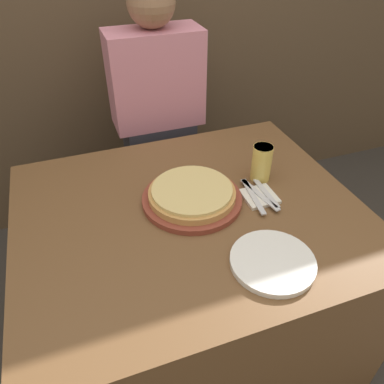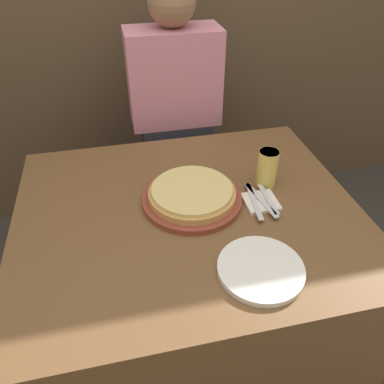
{
  "view_description": "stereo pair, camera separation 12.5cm",
  "coord_description": "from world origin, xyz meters",
  "px_view_note": "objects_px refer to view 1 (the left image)",
  "views": [
    {
      "loc": [
        -0.31,
        -0.89,
        1.54
      ],
      "look_at": [
        0.02,
        0.04,
        0.77
      ],
      "focal_mm": 35.0,
      "sensor_mm": 36.0,
      "label": 1
    },
    {
      "loc": [
        -0.19,
        -0.93,
        1.54
      ],
      "look_at": [
        0.02,
        0.04,
        0.77
      ],
      "focal_mm": 35.0,
      "sensor_mm": 36.0,
      "label": 2
    }
  ],
  "objects_px": {
    "beer_glass": "(262,162)",
    "spoon": "(266,193)",
    "dinner_knife": "(260,194)",
    "fork": "(253,196)",
    "pizza_on_board": "(192,195)",
    "dinner_plate": "(273,262)",
    "diner_person": "(159,133)"
  },
  "relations": [
    {
      "from": "beer_glass",
      "to": "spoon",
      "type": "distance_m",
      "value": 0.12
    },
    {
      "from": "dinner_knife",
      "to": "spoon",
      "type": "xyz_separation_m",
      "value": [
        0.03,
        0.0,
        0.0
      ]
    },
    {
      "from": "beer_glass",
      "to": "dinner_knife",
      "type": "distance_m",
      "value": 0.13
    },
    {
      "from": "fork",
      "to": "dinner_knife",
      "type": "xyz_separation_m",
      "value": [
        0.02,
        0.0,
        0.0
      ]
    },
    {
      "from": "pizza_on_board",
      "to": "dinner_knife",
      "type": "xyz_separation_m",
      "value": [
        0.23,
        -0.06,
        -0.01
      ]
    },
    {
      "from": "dinner_plate",
      "to": "beer_glass",
      "type": "bearing_deg",
      "value": 66.97
    },
    {
      "from": "beer_glass",
      "to": "diner_person",
      "type": "relative_size",
      "value": 0.1
    },
    {
      "from": "dinner_plate",
      "to": "spoon",
      "type": "relative_size",
      "value": 1.44
    },
    {
      "from": "beer_glass",
      "to": "fork",
      "type": "height_order",
      "value": "beer_glass"
    },
    {
      "from": "dinner_knife",
      "to": "spoon",
      "type": "height_order",
      "value": "same"
    },
    {
      "from": "dinner_plate",
      "to": "dinner_knife",
      "type": "xyz_separation_m",
      "value": [
        0.11,
        0.28,
        0.01
      ]
    },
    {
      "from": "pizza_on_board",
      "to": "spoon",
      "type": "xyz_separation_m",
      "value": [
        0.25,
        -0.06,
        -0.01
      ]
    },
    {
      "from": "fork",
      "to": "spoon",
      "type": "xyz_separation_m",
      "value": [
        0.05,
        0.0,
        0.0
      ]
    },
    {
      "from": "beer_glass",
      "to": "spoon",
      "type": "xyz_separation_m",
      "value": [
        -0.03,
        -0.1,
        -0.06
      ]
    },
    {
      "from": "dinner_plate",
      "to": "diner_person",
      "type": "height_order",
      "value": "diner_person"
    },
    {
      "from": "pizza_on_board",
      "to": "dinner_knife",
      "type": "distance_m",
      "value": 0.23
    },
    {
      "from": "pizza_on_board",
      "to": "fork",
      "type": "distance_m",
      "value": 0.21
    },
    {
      "from": "dinner_plate",
      "to": "dinner_knife",
      "type": "height_order",
      "value": "dinner_plate"
    },
    {
      "from": "dinner_knife",
      "to": "spoon",
      "type": "relative_size",
      "value": 1.17
    },
    {
      "from": "beer_glass",
      "to": "dinner_plate",
      "type": "height_order",
      "value": "beer_glass"
    },
    {
      "from": "dinner_plate",
      "to": "spoon",
      "type": "height_order",
      "value": "dinner_plate"
    },
    {
      "from": "pizza_on_board",
      "to": "dinner_plate",
      "type": "distance_m",
      "value": 0.36
    },
    {
      "from": "beer_glass",
      "to": "diner_person",
      "type": "bearing_deg",
      "value": 110.02
    },
    {
      "from": "pizza_on_board",
      "to": "fork",
      "type": "relative_size",
      "value": 1.72
    },
    {
      "from": "pizza_on_board",
      "to": "dinner_knife",
      "type": "bearing_deg",
      "value": -15.11
    },
    {
      "from": "dinner_knife",
      "to": "dinner_plate",
      "type": "bearing_deg",
      "value": -110.94
    },
    {
      "from": "fork",
      "to": "pizza_on_board",
      "type": "bearing_deg",
      "value": 163.1
    },
    {
      "from": "diner_person",
      "to": "dinner_knife",
      "type": "bearing_deg",
      "value": -76.89
    },
    {
      "from": "pizza_on_board",
      "to": "beer_glass",
      "type": "distance_m",
      "value": 0.29
    },
    {
      "from": "beer_glass",
      "to": "diner_person",
      "type": "xyz_separation_m",
      "value": [
        -0.22,
        0.6,
        -0.16
      ]
    },
    {
      "from": "dinner_plate",
      "to": "spoon",
      "type": "xyz_separation_m",
      "value": [
        0.13,
        0.28,
        0.01
      ]
    },
    {
      "from": "pizza_on_board",
      "to": "diner_person",
      "type": "xyz_separation_m",
      "value": [
        0.06,
        0.65,
        -0.11
      ]
    }
  ]
}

